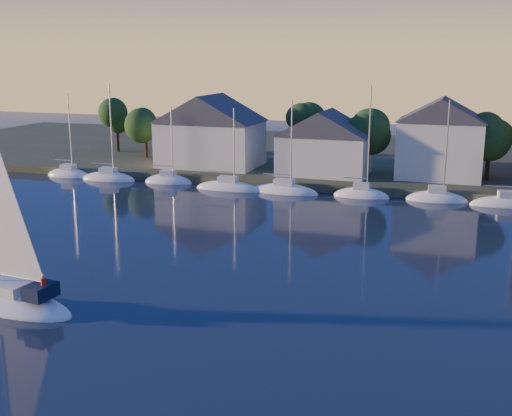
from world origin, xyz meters
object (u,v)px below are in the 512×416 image
at_px(clubhouse_centre, 325,141).
at_px(hero_sailboat, 10,298).
at_px(clubhouse_east, 441,137).
at_px(clubhouse_west, 211,130).

relative_size(clubhouse_centre, hero_sailboat, 0.75).
distance_m(clubhouse_east, hero_sailboat, 55.39).
bearing_deg(clubhouse_east, clubhouse_centre, -171.87).
relative_size(clubhouse_west, hero_sailboat, 0.88).
bearing_deg(hero_sailboat, clubhouse_west, -75.96).
bearing_deg(clubhouse_east, clubhouse_west, -178.09).
relative_size(clubhouse_west, clubhouse_east, 1.30).
bearing_deg(clubhouse_west, hero_sailboat, -82.96).
bearing_deg(clubhouse_centre, clubhouse_east, 8.13).
height_order(clubhouse_west, clubhouse_centre, clubhouse_west).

